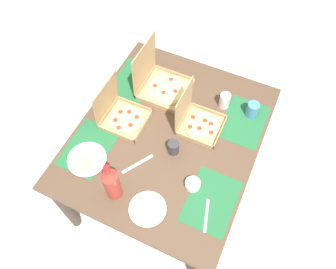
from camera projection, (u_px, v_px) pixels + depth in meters
name	position (u px, v px, depth m)	size (l,w,h in m)	color
ground_plane	(168.00, 181.00, 2.70)	(6.00, 6.00, 0.00)	beige
dining_table	(168.00, 143.00, 2.16)	(1.31, 1.11, 0.73)	#3F3328
placemat_near_left	(211.00, 201.00, 1.85)	(0.36, 0.26, 0.00)	#236638
placemat_near_right	(244.00, 122.00, 2.13)	(0.36, 0.26, 0.00)	#236638
placemat_far_left	(88.00, 148.00, 2.02)	(0.36, 0.26, 0.00)	#236638
placemat_far_right	(133.00, 81.00, 2.30)	(0.36, 0.26, 0.00)	#236638
pizza_box_corner_left	(161.00, 84.00, 2.22)	(0.31, 0.31, 0.35)	tan
pizza_box_edge_far	(198.00, 121.00, 2.07)	(0.26, 0.26, 0.29)	tan
pizza_box_corner_right	(122.00, 115.00, 2.10)	(0.26, 0.26, 0.30)	tan
plate_far_right	(87.00, 160.00, 1.97)	(0.23, 0.23, 0.03)	white
plate_near_left	(148.00, 209.00, 1.81)	(0.21, 0.21, 0.02)	white
soda_bottle	(112.00, 183.00, 1.76)	(0.09, 0.09, 0.32)	#B2382D
cup_dark	(252.00, 110.00, 2.11)	(0.08, 0.08, 0.11)	teal
cup_clear_right	(225.00, 101.00, 2.15)	(0.07, 0.07, 0.11)	silver
cup_clear_left	(173.00, 147.00, 1.97)	(0.07, 0.07, 0.09)	#333338
condiment_bowl	(193.00, 184.00, 1.88)	(0.09, 0.09, 0.04)	white
knife_by_far_right	(138.00, 164.00, 1.97)	(0.21, 0.02, 0.01)	#B7B7BC
fork_by_near_right	(206.00, 215.00, 1.80)	(0.19, 0.02, 0.01)	#B7B7BC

